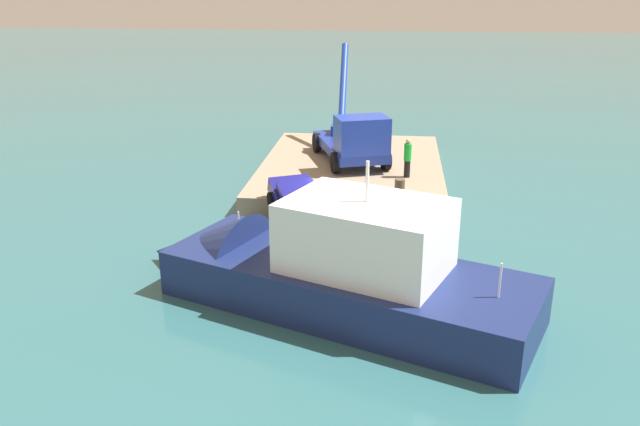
{
  "coord_description": "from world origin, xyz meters",
  "views": [
    {
      "loc": [
        25.06,
        2.05,
        9.56
      ],
      "look_at": [
        0.12,
        -0.82,
        0.51
      ],
      "focal_mm": 37.1,
      "sensor_mm": 36.0,
      "label": 1
    }
  ],
  "objects_px": {
    "crane_truck": "(354,138)",
    "salvaged_car": "(303,214)",
    "moored_yacht": "(298,276)",
    "dock_worker": "(408,158)"
  },
  "relations": [
    {
      "from": "crane_truck",
      "to": "salvaged_car",
      "type": "height_order",
      "value": "crane_truck"
    },
    {
      "from": "moored_yacht",
      "to": "crane_truck",
      "type": "bearing_deg",
      "value": 175.94
    },
    {
      "from": "moored_yacht",
      "to": "salvaged_car",
      "type": "bearing_deg",
      "value": -173.64
    },
    {
      "from": "dock_worker",
      "to": "moored_yacht",
      "type": "bearing_deg",
      "value": -18.03
    },
    {
      "from": "dock_worker",
      "to": "moored_yacht",
      "type": "height_order",
      "value": "moored_yacht"
    },
    {
      "from": "dock_worker",
      "to": "moored_yacht",
      "type": "distance_m",
      "value": 11.26
    },
    {
      "from": "crane_truck",
      "to": "dock_worker",
      "type": "distance_m",
      "value": 3.26
    },
    {
      "from": "salvaged_car",
      "to": "moored_yacht",
      "type": "distance_m",
      "value": 5.63
    },
    {
      "from": "crane_truck",
      "to": "moored_yacht",
      "type": "xyz_separation_m",
      "value": [
        12.62,
        -0.9,
        -1.46
      ]
    },
    {
      "from": "dock_worker",
      "to": "salvaged_car",
      "type": "height_order",
      "value": "dock_worker"
    }
  ]
}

